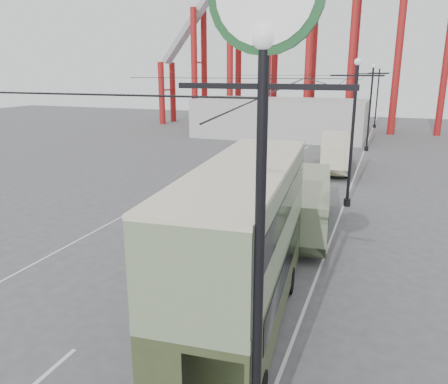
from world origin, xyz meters
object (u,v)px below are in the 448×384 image
at_px(lamp_post_near, 263,112).
at_px(single_decker_green, 307,203).
at_px(single_decker_cream, 335,152).
at_px(pedestrian, 203,220).
at_px(double_decker_bus, 244,242).

distance_m(lamp_post_near, single_decker_green, 16.93).
distance_m(single_decker_cream, pedestrian, 19.53).
bearing_deg(pedestrian, lamp_post_near, 96.60).
relative_size(lamp_post_near, double_decker_bus, 0.99).
relative_size(single_decker_green, single_decker_cream, 1.05).
height_order(lamp_post_near, single_decker_cream, lamp_post_near).
relative_size(single_decker_green, pedestrian, 5.91).
bearing_deg(single_decker_cream, pedestrian, -110.63).
distance_m(single_decker_green, single_decker_cream, 16.21).
height_order(lamp_post_near, single_decker_green, lamp_post_near).
bearing_deg(single_decker_green, single_decker_cream, 84.46).
bearing_deg(double_decker_bus, lamp_post_near, -74.38).
distance_m(double_decker_bus, pedestrian, 9.45).
relative_size(double_decker_bus, single_decker_cream, 1.14).
xyz_separation_m(double_decker_bus, single_decker_cream, (-0.21, 26.75, -1.58)).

